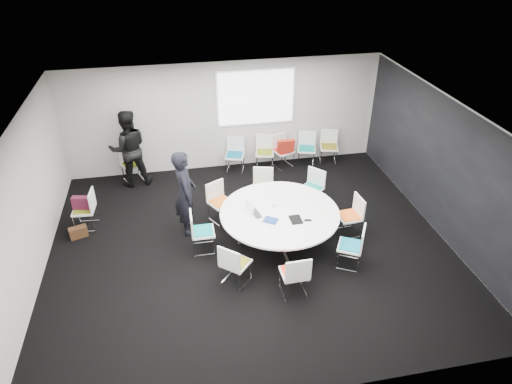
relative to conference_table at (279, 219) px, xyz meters
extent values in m
cube|color=black|center=(-0.60, 0.00, -0.58)|extent=(8.00, 7.00, 0.04)
cube|color=white|center=(-0.60, 0.00, 2.26)|extent=(8.00, 7.00, 0.04)
cube|color=#ABA7A2|center=(-0.60, 3.52, 0.84)|extent=(8.00, 0.04, 2.80)
cube|color=#ABA7A2|center=(-0.60, -3.52, 0.84)|extent=(8.00, 0.04, 2.80)
cube|color=#ABA7A2|center=(-4.62, 0.00, 0.84)|extent=(0.04, 7.00, 2.80)
cube|color=#ABA7A2|center=(3.42, 0.00, 0.84)|extent=(0.04, 7.00, 2.80)
cube|color=black|center=(3.39, 0.00, 0.84)|extent=(0.01, 6.94, 2.74)
cube|color=silver|center=(0.00, 0.00, -0.52)|extent=(0.90, 0.90, 0.08)
cylinder|color=silver|center=(0.00, 0.00, -0.19)|extent=(0.10, 0.10, 0.65)
cylinder|color=white|center=(0.00, 0.00, 0.15)|extent=(2.39, 2.39, 0.04)
cube|color=white|center=(0.20, 3.46, 1.29)|extent=(1.90, 0.03, 1.35)
cube|color=silver|center=(1.47, -0.03, -0.35)|extent=(0.46, 0.46, 0.42)
cube|color=white|center=(1.47, -0.03, -0.12)|extent=(0.48, 0.50, 0.04)
cube|color=#DE5718|center=(1.47, -0.03, -0.09)|extent=(0.41, 0.43, 0.03)
cube|color=white|center=(1.68, -0.01, 0.11)|extent=(0.08, 0.46, 0.42)
cube|color=silver|center=(1.02, 1.16, -0.35)|extent=(0.59, 0.59, 0.42)
cube|color=white|center=(1.02, 1.16, -0.12)|extent=(0.63, 0.64, 0.04)
cube|color=#097C73|center=(1.02, 1.16, -0.09)|extent=(0.55, 0.55, 0.03)
cube|color=white|center=(1.18, 1.30, 0.11)|extent=(0.33, 0.37, 0.42)
cube|color=silver|center=(-0.05, 1.41, -0.35)|extent=(0.52, 0.52, 0.42)
cube|color=white|center=(-0.05, 1.41, -0.12)|extent=(0.56, 0.55, 0.04)
cube|color=olive|center=(-0.05, 1.41, -0.09)|extent=(0.49, 0.47, 0.03)
cube|color=white|center=(0.00, 1.61, 0.11)|extent=(0.45, 0.16, 0.42)
cube|color=silver|center=(-1.06, 0.99, -0.35)|extent=(0.57, 0.57, 0.42)
cube|color=white|center=(-1.06, 0.99, -0.12)|extent=(0.62, 0.61, 0.04)
cube|color=orange|center=(-1.06, 0.99, -0.09)|extent=(0.53, 0.53, 0.03)
cube|color=white|center=(-1.17, 1.18, 0.11)|extent=(0.42, 0.26, 0.42)
cube|color=silver|center=(-1.54, 0.02, -0.35)|extent=(0.42, 0.42, 0.42)
cube|color=white|center=(-1.54, 0.02, -0.12)|extent=(0.44, 0.46, 0.04)
cube|color=#08817D|center=(-1.54, 0.02, -0.09)|extent=(0.38, 0.40, 0.03)
cube|color=white|center=(-1.75, 0.02, 0.11)|extent=(0.04, 0.46, 0.42)
cube|color=silver|center=(-1.06, -1.03, -0.35)|extent=(0.59, 0.59, 0.42)
cube|color=white|center=(-1.06, -1.03, -0.12)|extent=(0.64, 0.63, 0.04)
cube|color=olive|center=(-1.06, -1.03, -0.09)|extent=(0.55, 0.55, 0.03)
cube|color=white|center=(-1.20, -1.19, 0.11)|extent=(0.37, 0.33, 0.42)
cube|color=silver|center=(-0.09, -1.49, -0.35)|extent=(0.43, 0.43, 0.42)
cube|color=white|center=(-0.09, -1.49, -0.12)|extent=(0.47, 0.45, 0.04)
cube|color=red|center=(-0.09, -1.49, -0.09)|extent=(0.41, 0.39, 0.03)
cube|color=white|center=(-0.09, -1.70, 0.11)|extent=(0.46, 0.05, 0.42)
cube|color=silver|center=(1.14, -0.97, -0.35)|extent=(0.57, 0.57, 0.42)
cube|color=white|center=(1.14, -0.97, -0.12)|extent=(0.61, 0.61, 0.04)
cube|color=#086C86|center=(1.14, -0.97, -0.09)|extent=(0.53, 0.53, 0.03)
cube|color=white|center=(1.33, -1.07, 0.11)|extent=(0.25, 0.42, 0.42)
cube|color=silver|center=(-0.43, 3.15, -0.35)|extent=(0.52, 0.52, 0.42)
cube|color=white|center=(-0.43, 3.15, -0.12)|extent=(0.57, 0.55, 0.04)
cube|color=#0A5578|center=(-0.43, 3.15, -0.09)|extent=(0.49, 0.48, 0.03)
cube|color=white|center=(-0.37, 3.35, 0.11)|extent=(0.45, 0.17, 0.42)
cube|color=silver|center=(0.36, 3.15, -0.35)|extent=(0.50, 0.50, 0.42)
cube|color=white|center=(0.36, 3.15, -0.12)|extent=(0.54, 0.53, 0.04)
cube|color=#5E6914|center=(0.36, 3.15, -0.09)|extent=(0.47, 0.46, 0.03)
cube|color=white|center=(0.41, 3.35, 0.11)|extent=(0.46, 0.14, 0.42)
cube|color=silver|center=(0.88, 3.15, -0.35)|extent=(0.54, 0.54, 0.42)
cube|color=white|center=(0.88, 3.15, -0.12)|extent=(0.59, 0.58, 0.04)
cube|color=red|center=(0.88, 3.15, -0.09)|extent=(0.51, 0.50, 0.03)
cube|color=white|center=(0.80, 3.34, 0.11)|extent=(0.44, 0.20, 0.42)
cube|color=silver|center=(1.50, 3.14, -0.35)|extent=(0.52, 0.52, 0.42)
cube|color=white|center=(1.50, 3.14, -0.12)|extent=(0.57, 0.55, 0.04)
cube|color=#097D72|center=(1.50, 3.14, -0.09)|extent=(0.49, 0.48, 0.03)
cube|color=white|center=(1.57, 3.34, 0.11)|extent=(0.45, 0.17, 0.42)
cube|color=silver|center=(2.13, 3.14, -0.35)|extent=(0.51, 0.51, 0.42)
cube|color=white|center=(2.13, 3.14, -0.12)|extent=(0.55, 0.54, 0.04)
cube|color=#706316|center=(2.13, 3.14, -0.09)|extent=(0.48, 0.47, 0.03)
cube|color=white|center=(2.18, 3.34, 0.11)|extent=(0.46, 0.15, 0.42)
cube|color=silver|center=(-3.95, 1.28, -0.35)|extent=(0.45, 0.45, 0.42)
cube|color=white|center=(-3.95, 1.28, -0.12)|extent=(0.47, 0.49, 0.04)
cube|color=olive|center=(-3.95, 1.28, -0.09)|extent=(0.41, 0.43, 0.03)
cube|color=white|center=(-3.74, 1.27, 0.11)|extent=(0.07, 0.46, 0.42)
cube|color=silver|center=(-3.02, 3.15, -0.35)|extent=(0.54, 0.54, 0.42)
cube|color=white|center=(-3.02, 3.15, -0.12)|extent=(0.59, 0.58, 0.04)
cube|color=olive|center=(-3.02, 3.15, -0.09)|extent=(0.51, 0.50, 0.03)
cube|color=white|center=(-3.10, 3.34, 0.11)|extent=(0.44, 0.20, 0.42)
imported|color=black|center=(-1.81, 0.75, 0.38)|extent=(0.48, 0.70, 1.87)
imported|color=black|center=(-3.02, 3.00, 0.41)|extent=(1.04, 0.86, 1.93)
imported|color=#333338|center=(-0.43, 0.02, 0.19)|extent=(0.28, 0.37, 0.03)
cube|color=silver|center=(-0.60, 0.13, 0.30)|extent=(0.13, 0.28, 0.22)
cube|color=black|center=(0.24, -0.34, 0.18)|extent=(0.22, 0.30, 0.02)
cube|color=navy|center=(-0.24, -0.27, 0.19)|extent=(0.33, 0.31, 0.03)
cube|color=silver|center=(0.64, 0.14, 0.17)|extent=(0.36, 0.36, 0.00)
cube|color=silver|center=(0.78, -0.20, 0.17)|extent=(0.33, 0.26, 0.00)
cylinder|color=white|center=(-0.08, 0.21, 0.22)|extent=(0.08, 0.08, 0.09)
cube|color=black|center=(0.46, -0.40, 0.18)|extent=(0.15, 0.09, 0.01)
cube|color=#4B1428|center=(-3.95, 1.28, 0.06)|extent=(0.42, 0.22, 0.28)
cube|color=#3E2514|center=(-4.08, 0.94, -0.44)|extent=(0.39, 0.27, 0.24)
cube|color=#9E2113|center=(0.88, 2.94, 0.14)|extent=(0.44, 0.16, 0.36)
camera|label=1|loc=(-1.91, -7.29, 5.28)|focal=32.00mm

